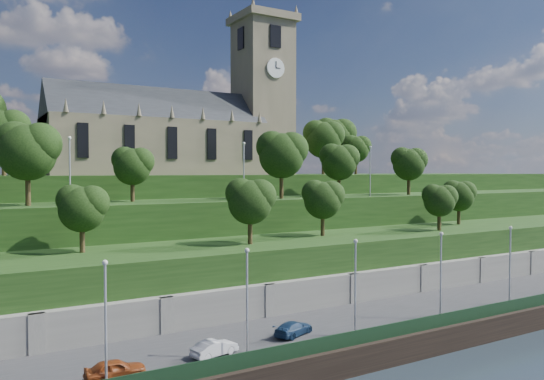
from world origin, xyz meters
TOP-DOWN VIEW (x-y plane):
  - ground at (0.00, 0.00)m, footprint 320.00×320.00m
  - promenade at (0.00, 6.00)m, footprint 160.00×12.00m
  - quay_wall at (0.00, -0.05)m, footprint 160.00×0.50m
  - fence at (0.00, 0.60)m, footprint 160.00×0.10m
  - retaining_wall at (0.00, 11.97)m, footprint 160.00×2.10m
  - embankment_lower at (0.00, 18.00)m, footprint 160.00×12.00m
  - embankment_upper at (0.00, 29.00)m, footprint 160.00×10.00m
  - hilltop at (0.00, 50.00)m, footprint 160.00×32.00m
  - church at (0.79, 45.98)m, footprint 38.60×12.35m
  - trees_lower at (0.20, 18.02)m, footprint 65.53×8.26m
  - trees_upper at (1.42, 27.96)m, footprint 57.95×8.07m
  - trees_hilltop at (-2.17, 45.69)m, footprint 71.62×16.30m
  - lamp_posts_promenade at (-2.00, 2.50)m, footprint 60.36×0.36m
  - lamp_posts_upper at (0.00, 26.00)m, footprint 40.36×0.36m
  - car_left at (-21.23, 3.30)m, footprint 3.98×1.78m
  - car_middle at (-13.85, 4.08)m, footprint 3.83×2.10m
  - car_right at (-6.21, 5.26)m, footprint 4.29×2.99m

SIDE VIEW (x-z plane):
  - ground at x=0.00m, z-range 0.00..0.00m
  - promenade at x=0.00m, z-range 0.00..2.00m
  - quay_wall at x=0.00m, z-range 0.00..2.20m
  - retaining_wall at x=0.00m, z-range 0.00..5.00m
  - car_right at x=-6.21m, z-range 2.00..3.15m
  - car_middle at x=-13.85m, z-range 2.00..3.20m
  - fence at x=0.00m, z-range 2.00..3.20m
  - car_left at x=-21.23m, z-range 2.00..3.33m
  - embankment_lower at x=0.00m, z-range 0.00..8.00m
  - embankment_upper at x=0.00m, z-range 0.00..12.00m
  - lamp_posts_promenade at x=-2.00m, z-range 2.61..10.62m
  - hilltop at x=0.00m, z-range 0.00..15.00m
  - trees_lower at x=0.20m, z-range 8.94..15.78m
  - lamp_posts_upper at x=0.00m, z-range 12.59..19.68m
  - trees_upper at x=1.42m, z-range 13.06..21.79m
  - trees_hilltop at x=-2.17m, z-range 15.98..27.69m
  - church at x=0.79m, z-range 8.72..36.32m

